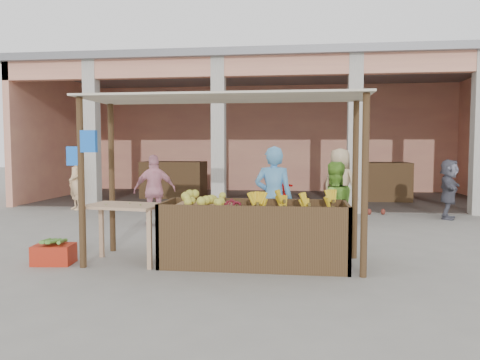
# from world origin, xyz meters

# --- Properties ---
(ground) EXTENTS (60.00, 60.00, 0.00)m
(ground) POSITION_xyz_m (0.00, 0.00, 0.00)
(ground) COLOR slate
(ground) RESTS_ON ground
(market_building) EXTENTS (14.40, 6.40, 4.20)m
(market_building) POSITION_xyz_m (0.05, 8.93, 2.70)
(market_building) COLOR #E79D79
(market_building) RESTS_ON ground
(fruit_stall) EXTENTS (2.60, 0.95, 0.80)m
(fruit_stall) POSITION_xyz_m (0.50, 0.00, 0.40)
(fruit_stall) COLOR #4A331D
(fruit_stall) RESTS_ON ground
(stall_awning) EXTENTS (4.09, 1.35, 2.39)m
(stall_awning) POSITION_xyz_m (-0.01, 0.06, 1.98)
(stall_awning) COLOR #4A331D
(stall_awning) RESTS_ON ground
(banana_heap) EXTENTS (1.18, 0.64, 0.21)m
(banana_heap) POSITION_xyz_m (1.05, -0.04, 0.91)
(banana_heap) COLOR gold
(banana_heap) RESTS_ON fruit_stall
(melon_tray) EXTENTS (0.81, 0.70, 0.21)m
(melon_tray) POSITION_xyz_m (-0.21, -0.04, 0.90)
(melon_tray) COLOR #A77B56
(melon_tray) RESTS_ON fruit_stall
(berry_heap) EXTENTS (0.45, 0.37, 0.14)m
(berry_heap) POSITION_xyz_m (0.17, 0.01, 0.87)
(berry_heap) COLOR maroon
(berry_heap) RESTS_ON fruit_stall
(side_table) EXTENTS (1.14, 0.85, 0.85)m
(side_table) POSITION_xyz_m (-1.38, -0.12, 0.71)
(side_table) COLOR tan
(side_table) RESTS_ON ground
(papaya_pile) EXTENTS (0.64, 0.37, 0.18)m
(papaya_pile) POSITION_xyz_m (-1.38, -0.12, 0.94)
(papaya_pile) COLOR #4A8C2E
(papaya_pile) RESTS_ON side_table
(red_crate) EXTENTS (0.58, 0.45, 0.28)m
(red_crate) POSITION_xyz_m (-2.35, -0.31, 0.14)
(red_crate) COLOR #B02612
(red_crate) RESTS_ON ground
(plantain_bundle) EXTENTS (0.41, 0.29, 0.08)m
(plantain_bundle) POSITION_xyz_m (-2.35, -0.31, 0.32)
(plantain_bundle) COLOR #508A32
(plantain_bundle) RESTS_ON red_crate
(produce_sacks) EXTENTS (0.77, 0.48, 0.59)m
(produce_sacks) POSITION_xyz_m (3.01, 5.30, 0.29)
(produce_sacks) COLOR maroon
(produce_sacks) RESTS_ON ground
(vendor_blue) EXTENTS (0.72, 0.56, 1.80)m
(vendor_blue) POSITION_xyz_m (0.71, 0.97, 0.90)
(vendor_blue) COLOR #59A1DD
(vendor_blue) RESTS_ON ground
(vendor_green) EXTENTS (0.81, 0.58, 1.53)m
(vendor_green) POSITION_xyz_m (1.64, 0.75, 0.76)
(vendor_green) COLOR #77BB38
(vendor_green) RESTS_ON ground
(motorcycle) EXTENTS (1.40, 2.09, 1.04)m
(motorcycle) POSITION_xyz_m (0.40, 2.09, 0.52)
(motorcycle) COLOR #980202
(motorcycle) RESTS_ON ground
(shopper_b) EXTENTS (1.07, 0.86, 1.61)m
(shopper_b) POSITION_xyz_m (-1.93, 3.07, 0.81)
(shopper_b) COLOR pink
(shopper_b) RESTS_ON ground
(shopper_c) EXTENTS (1.05, 0.97, 1.83)m
(shopper_c) POSITION_xyz_m (2.00, 3.86, 0.91)
(shopper_c) COLOR tan
(shopper_c) RESTS_ON ground
(shopper_d) EXTENTS (0.98, 1.47, 1.47)m
(shopper_d) POSITION_xyz_m (4.58, 4.85, 0.73)
(shopper_d) COLOR #545461
(shopper_d) RESTS_ON ground
(shopper_e) EXTENTS (0.70, 0.68, 1.50)m
(shopper_e) POSITION_xyz_m (-4.81, 5.26, 0.75)
(shopper_e) COLOR #D9AE7B
(shopper_e) RESTS_ON ground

